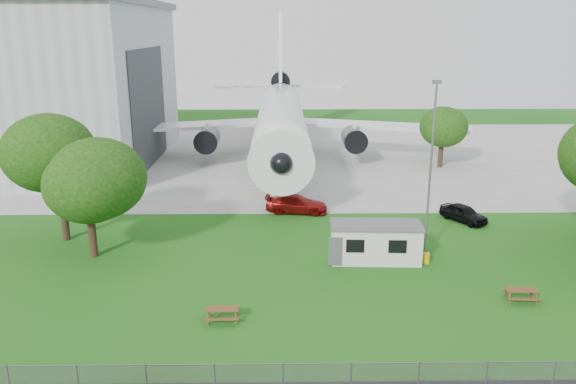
{
  "coord_description": "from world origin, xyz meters",
  "views": [
    {
      "loc": [
        -2.09,
        -30.89,
        15.37
      ],
      "look_at": [
        -1.53,
        8.0,
        4.0
      ],
      "focal_mm": 35.0,
      "sensor_mm": 36.0,
      "label": 1
    }
  ],
  "objects_px": {
    "picnic_west": "(223,321)",
    "picnic_east": "(520,301)",
    "airliner": "(281,116)",
    "site_cabin": "(376,242)"
  },
  "relations": [
    {
      "from": "picnic_west",
      "to": "picnic_east",
      "type": "xyz_separation_m",
      "value": [
        17.24,
        2.07,
        0.0
      ]
    },
    {
      "from": "picnic_east",
      "to": "site_cabin",
      "type": "bearing_deg",
      "value": 143.69
    },
    {
      "from": "picnic_west",
      "to": "picnic_east",
      "type": "distance_m",
      "value": 17.37
    },
    {
      "from": "airliner",
      "to": "picnic_west",
      "type": "distance_m",
      "value": 39.73
    },
    {
      "from": "airliner",
      "to": "site_cabin",
      "type": "relative_size",
      "value": 7.01
    },
    {
      "from": "site_cabin",
      "to": "picnic_west",
      "type": "xyz_separation_m",
      "value": [
        -9.71,
        -8.29,
        -1.31
      ]
    },
    {
      "from": "site_cabin",
      "to": "picnic_east",
      "type": "height_order",
      "value": "site_cabin"
    },
    {
      "from": "picnic_east",
      "to": "picnic_west",
      "type": "bearing_deg",
      "value": -169.93
    },
    {
      "from": "site_cabin",
      "to": "picnic_west",
      "type": "relative_size",
      "value": 3.78
    },
    {
      "from": "airliner",
      "to": "picnic_east",
      "type": "relative_size",
      "value": 26.52
    }
  ]
}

